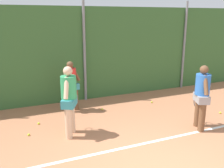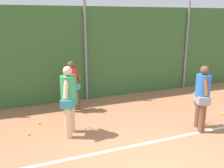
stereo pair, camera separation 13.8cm
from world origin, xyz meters
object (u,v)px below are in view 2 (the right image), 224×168
Objects in this scene: player_midcourt at (69,97)px; player_backcourt_far at (72,83)px; tennis_ball_5 at (29,134)px; tennis_ball_3 at (153,102)px; player_foreground_near at (202,95)px; tennis_ball_2 at (103,109)px; tennis_ball_7 at (222,113)px; tennis_ball_4 at (39,123)px.

player_midcourt is 1.83m from player_backcourt_far.
player_midcourt is 28.92× the size of tennis_ball_5.
player_backcourt_far reaches higher than tennis_ball_5.
tennis_ball_3 is at bearing -41.32° from player_midcourt.
tennis_ball_5 is (-4.58, 1.42, -1.01)m from player_foreground_near.
player_midcourt is 3.85m from tennis_ball_3.
tennis_ball_7 is (3.52, -1.85, 0.00)m from tennis_ball_2.
tennis_ball_7 is at bearing -49.55° from tennis_ball_3.
tennis_ball_4 is (-4.16, -0.35, 0.00)m from tennis_ball_3.
tennis_ball_3 is (1.98, -0.04, 0.00)m from tennis_ball_2.
tennis_ball_3 is at bearing 12.61° from tennis_ball_5.
player_midcourt is at bearing 175.16° from tennis_ball_7.
tennis_ball_4 is at bearing 61.57° from player_midcourt.
player_backcourt_far is at bearing 154.11° from tennis_ball_7.
player_midcourt reaches higher than tennis_ball_4.
player_foreground_near reaches higher than tennis_ball_3.
player_backcourt_far is at bearing 41.81° from tennis_ball_5.
player_backcourt_far is 26.07× the size of tennis_ball_4.
tennis_ball_3 is at bearing 4.77° from tennis_ball_4.
player_foreground_near is at bearing -26.19° from tennis_ball_4.
tennis_ball_3 is 1.00× the size of tennis_ball_5.
tennis_ball_2 is 1.00× the size of tennis_ball_5.
tennis_ball_4 is at bearing -175.23° from tennis_ball_3.
tennis_ball_2 is at bearing 145.90° from player_backcourt_far.
tennis_ball_7 is at bearing -68.17° from player_midcourt.
tennis_ball_4 is 0.74m from tennis_ball_5.
tennis_ball_5 is (-1.55, -1.38, -0.93)m from player_backcourt_far.
tennis_ball_2 is 1.00× the size of tennis_ball_4.
player_foreground_near reaches higher than tennis_ball_2.
tennis_ball_2 is 1.98m from tennis_ball_3.
player_foreground_near is 4.13m from player_backcourt_far.
player_midcourt is at bearing 59.86° from player_backcourt_far.
player_midcourt is at bearing 96.89° from player_foreground_near.
tennis_ball_3 and tennis_ball_4 have the same top height.
tennis_ball_7 is at bearing -27.67° from tennis_ball_2.
player_midcourt is 28.92× the size of tennis_ball_4.
player_midcourt is 1.11× the size of player_backcourt_far.
tennis_ball_3 is 1.00× the size of tennis_ball_4.
tennis_ball_3 is 2.38m from tennis_ball_7.
tennis_ball_5 is at bearing 96.17° from player_foreground_near.
player_foreground_near is at bearing -50.21° from tennis_ball_2.
tennis_ball_2 and tennis_ball_5 have the same top height.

